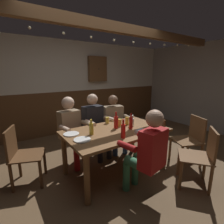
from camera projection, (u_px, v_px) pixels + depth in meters
name	position (u px, v px, depth m)	size (l,w,h in m)	color
ground_plane	(115.00, 170.00, 2.92)	(8.08, 8.08, 0.00)	brown
back_wall_upper	(62.00, 66.00, 4.41)	(6.73, 0.12, 1.32)	beige
back_wall_wainscot	(65.00, 112.00, 4.70)	(6.73, 0.12, 1.14)	brown
side_wall_concrete	(219.00, 88.00, 4.53)	(0.12, 4.64, 2.46)	gray
ceiling_beam	(101.00, 25.00, 2.68)	(6.06, 0.14, 0.16)	brown
dining_table	(116.00, 136.00, 2.76)	(1.63, 0.97, 0.74)	brown
person_0	(72.00, 127.00, 3.05)	(0.55, 0.57, 1.23)	#997F60
person_1	(95.00, 123.00, 3.32)	(0.55, 0.56, 1.24)	black
person_2	(115.00, 120.00, 3.58)	(0.59, 0.56, 1.18)	#997F60
person_3	(148.00, 150.00, 2.17)	(0.55, 0.56, 1.22)	#AD1919
chair_empty_near_right	(22.00, 154.00, 2.48)	(0.57, 0.57, 0.88)	brown
chair_empty_near_left	(190.00, 139.00, 3.05)	(0.58, 0.58, 0.88)	brown
chair_empty_far_end	(201.00, 156.00, 2.43)	(0.62, 0.62, 0.88)	brown
table_candle	(93.00, 129.00, 2.67)	(0.04, 0.04, 0.08)	#F9E08C
condiment_caddy	(140.00, 131.00, 2.60)	(0.14, 0.10, 0.05)	#B2B7BC
plate_0	(71.00, 134.00, 2.54)	(0.23, 0.23, 0.01)	white
plate_1	(82.00, 140.00, 2.32)	(0.24, 0.24, 0.01)	white
bottle_0	(116.00, 122.00, 2.80)	(0.07, 0.07, 0.28)	red
bottle_1	(131.00, 123.00, 2.76)	(0.06, 0.06, 0.27)	red
bottle_2	(91.00, 128.00, 2.52)	(0.07, 0.07, 0.23)	gold
bottle_3	(123.00, 131.00, 2.38)	(0.07, 0.07, 0.27)	red
pint_glass_0	(119.00, 123.00, 2.91)	(0.08, 0.08, 0.13)	#E5C64C
pint_glass_1	(157.00, 126.00, 2.74)	(0.08, 0.08, 0.14)	white
pint_glass_2	(127.00, 121.00, 3.00)	(0.06, 0.06, 0.13)	gold
pint_glass_3	(164.00, 124.00, 2.86)	(0.06, 0.06, 0.12)	#4C2D19
pint_glass_4	(107.00, 120.00, 3.07)	(0.07, 0.07, 0.12)	#E5C64C
pint_glass_5	(132.00, 122.00, 2.91)	(0.08, 0.08, 0.14)	white
pint_glass_6	(132.00, 119.00, 3.06)	(0.06, 0.06, 0.15)	white
wall_dart_cabinet	(98.00, 69.00, 4.87)	(0.56, 0.15, 0.70)	brown
string_lights	(103.00, 36.00, 2.68)	(4.75, 0.04, 0.12)	#F9EAB2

